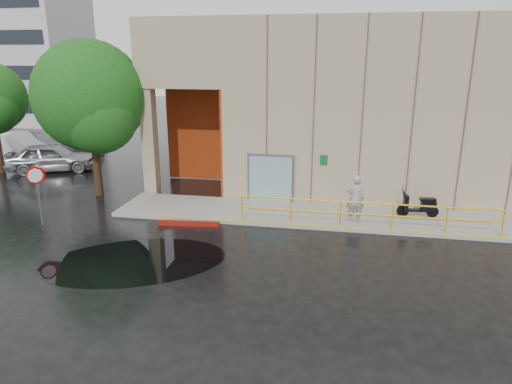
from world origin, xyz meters
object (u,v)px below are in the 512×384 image
(red_curb, at_px, (189,223))
(car_c, at_px, (65,144))
(person, at_px, (355,198))
(stop_sign, at_px, (37,182))
(car_b, at_px, (18,146))
(tree_near, at_px, (92,101))
(car_a, at_px, (51,157))
(scooter, at_px, (419,200))

(red_curb, height_order, car_c, car_c)
(person, xyz_separation_m, stop_sign, (-12.05, -2.25, 0.66))
(red_curb, bearing_deg, car_b, 146.38)
(tree_near, bearing_deg, car_a, 142.71)
(stop_sign, distance_m, red_curb, 6.01)
(person, height_order, car_c, person)
(stop_sign, relative_size, car_a, 0.49)
(stop_sign, height_order, car_b, stop_sign)
(person, height_order, tree_near, tree_near)
(person, height_order, car_b, person)
(car_c, distance_m, tree_near, 11.53)
(stop_sign, bearing_deg, car_b, 105.27)
(car_b, bearing_deg, scooter, -82.05)
(car_c, bearing_deg, red_curb, -135.49)
(stop_sign, distance_m, car_a, 9.41)
(person, xyz_separation_m, red_curb, (-6.36, -1.27, -1.00))
(scooter, height_order, car_a, car_a)
(red_curb, height_order, car_b, car_b)
(red_curb, relative_size, car_b, 0.49)
(person, bearing_deg, scooter, -157.51)
(tree_near, bearing_deg, person, -8.73)
(red_curb, relative_size, car_a, 0.50)
(person, distance_m, scooter, 2.74)
(red_curb, xyz_separation_m, car_a, (-10.57, 7.02, 0.73))
(car_b, bearing_deg, stop_sign, -113.98)
(scooter, xyz_separation_m, car_a, (-19.47, 4.74, -0.06))
(car_c, height_order, tree_near, tree_near)
(person, bearing_deg, tree_near, -7.77)
(person, relative_size, stop_sign, 0.79)
(stop_sign, distance_m, tree_near, 4.89)
(car_c, bearing_deg, car_b, 117.46)
(person, bearing_deg, car_a, -17.79)
(car_b, distance_m, tree_near, 12.29)
(person, relative_size, scooter, 1.12)
(car_a, distance_m, tree_near, 7.45)
(car_a, bearing_deg, car_b, 33.39)
(stop_sign, xyz_separation_m, car_c, (-6.79, 12.35, -1.00))
(car_a, relative_size, car_c, 0.94)
(scooter, distance_m, car_c, 23.24)
(scooter, relative_size, tree_near, 0.23)
(person, distance_m, car_c, 21.39)
(car_a, bearing_deg, tree_near, -150.18)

